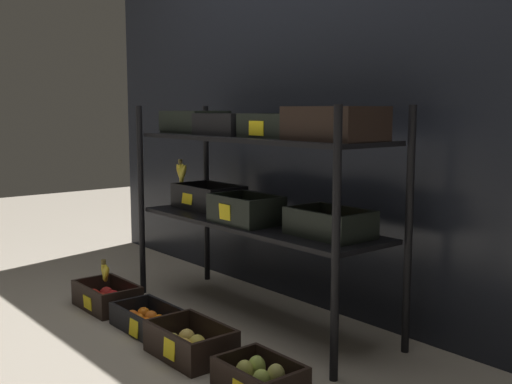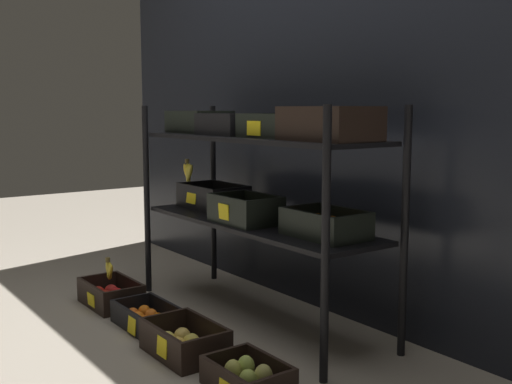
# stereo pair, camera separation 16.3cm
# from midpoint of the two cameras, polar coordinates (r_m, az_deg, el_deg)

# --- Properties ---
(ground_plane) EXTENTS (10.00, 10.00, 0.00)m
(ground_plane) POSITION_cam_midpoint_polar(r_m,az_deg,el_deg) (3.06, 1.56, -11.55)
(ground_plane) COLOR gray
(storefront_wall) EXTENTS (3.84, 0.12, 1.99)m
(storefront_wall) POSITION_cam_midpoint_polar(r_m,az_deg,el_deg) (3.16, 7.64, 7.38)
(storefront_wall) COLOR black
(storefront_wall) RESTS_ON ground_plane
(display_rack) EXTENTS (1.55, 0.46, 1.02)m
(display_rack) POSITION_cam_midpoint_polar(r_m,az_deg,el_deg) (2.90, 1.55, 1.68)
(display_rack) COLOR black
(display_rack) RESTS_ON ground_plane
(crate_ground_apple_red) EXTENTS (0.36, 0.23, 0.13)m
(crate_ground_apple_red) POSITION_cam_midpoint_polar(r_m,az_deg,el_deg) (3.30, -11.83, -9.37)
(crate_ground_apple_red) COLOR black
(crate_ground_apple_red) RESTS_ON ground_plane
(crate_ground_tangerine) EXTENTS (0.36, 0.22, 0.10)m
(crate_ground_tangerine) POSITION_cam_midpoint_polar(r_m,az_deg,el_deg) (2.95, -8.35, -11.50)
(crate_ground_tangerine) COLOR black
(crate_ground_tangerine) RESTS_ON ground_plane
(crate_ground_apple_gold) EXTENTS (0.36, 0.24, 0.13)m
(crate_ground_apple_gold) POSITION_cam_midpoint_polar(r_m,az_deg,el_deg) (2.62, -4.77, -13.75)
(crate_ground_apple_gold) COLOR black
(crate_ground_apple_gold) RESTS_ON ground_plane
(crate_ground_pear) EXTENTS (0.31, 0.23, 0.11)m
(crate_ground_pear) POSITION_cam_midpoint_polar(r_m,az_deg,el_deg) (2.32, 1.31, -16.73)
(crate_ground_pear) COLOR black
(crate_ground_pear) RESTS_ON ground_plane
(banana_bunch_loose) EXTENTS (0.10, 0.04, 0.12)m
(banana_bunch_loose) POSITION_cam_midpoint_polar(r_m,az_deg,el_deg) (3.28, -11.99, -7.09)
(banana_bunch_loose) COLOR brown
(banana_bunch_loose) RESTS_ON crate_ground_apple_red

